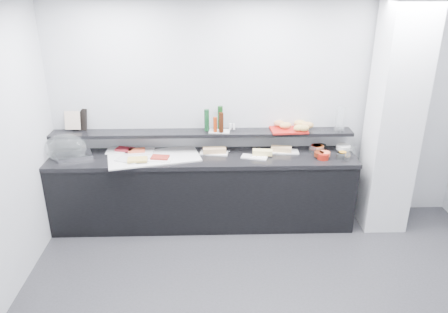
{
  "coord_description": "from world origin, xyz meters",
  "views": [
    {
      "loc": [
        -0.58,
        -3.05,
        2.89
      ],
      "look_at": [
        -0.45,
        1.45,
        1.0
      ],
      "focal_mm": 35.0,
      "sensor_mm": 36.0,
      "label": 1
    }
  ],
  "objects_px": {
    "sandwich_plate_mid": "(254,157)",
    "carafe": "(340,119)",
    "framed_print": "(80,119)",
    "bread_tray": "(288,130)",
    "cloche_base": "(75,156)",
    "condiment_tray": "(219,131)"
  },
  "relations": [
    {
      "from": "condiment_tray",
      "to": "bread_tray",
      "type": "relative_size",
      "value": 0.57
    },
    {
      "from": "sandwich_plate_mid",
      "to": "condiment_tray",
      "type": "xyz_separation_m",
      "value": [
        -0.4,
        0.22,
        0.25
      ]
    },
    {
      "from": "framed_print",
      "to": "carafe",
      "type": "relative_size",
      "value": 0.87
    },
    {
      "from": "sandwich_plate_mid",
      "to": "framed_print",
      "type": "distance_m",
      "value": 2.14
    },
    {
      "from": "framed_print",
      "to": "bread_tray",
      "type": "distance_m",
      "value": 2.51
    },
    {
      "from": "cloche_base",
      "to": "bread_tray",
      "type": "distance_m",
      "value": 2.55
    },
    {
      "from": "cloche_base",
      "to": "bread_tray",
      "type": "relative_size",
      "value": 0.89
    },
    {
      "from": "cloche_base",
      "to": "sandwich_plate_mid",
      "type": "bearing_deg",
      "value": -24.02
    },
    {
      "from": "sandwich_plate_mid",
      "to": "condiment_tray",
      "type": "relative_size",
      "value": 1.22
    },
    {
      "from": "sandwich_plate_mid",
      "to": "carafe",
      "type": "xyz_separation_m",
      "value": [
        1.03,
        0.19,
        0.39
      ]
    },
    {
      "from": "sandwich_plate_mid",
      "to": "carafe",
      "type": "bearing_deg",
      "value": 27.31
    },
    {
      "from": "framed_print",
      "to": "condiment_tray",
      "type": "xyz_separation_m",
      "value": [
        1.68,
        -0.13,
        -0.12
      ]
    },
    {
      "from": "sandwich_plate_mid",
      "to": "carafe",
      "type": "relative_size",
      "value": 1.0
    },
    {
      "from": "cloche_base",
      "to": "framed_print",
      "type": "relative_size",
      "value": 1.47
    },
    {
      "from": "sandwich_plate_mid",
      "to": "condiment_tray",
      "type": "height_order",
      "value": "condiment_tray"
    },
    {
      "from": "framed_print",
      "to": "carafe",
      "type": "height_order",
      "value": "carafe"
    },
    {
      "from": "cloche_base",
      "to": "framed_print",
      "type": "height_order",
      "value": "framed_print"
    },
    {
      "from": "framed_print",
      "to": "bread_tray",
      "type": "height_order",
      "value": "framed_print"
    },
    {
      "from": "framed_print",
      "to": "bread_tray",
      "type": "relative_size",
      "value": 0.61
    },
    {
      "from": "bread_tray",
      "to": "carafe",
      "type": "height_order",
      "value": "carafe"
    },
    {
      "from": "sandwich_plate_mid",
      "to": "condiment_tray",
      "type": "distance_m",
      "value": 0.52
    },
    {
      "from": "sandwich_plate_mid",
      "to": "carafe",
      "type": "height_order",
      "value": "carafe"
    }
  ]
}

